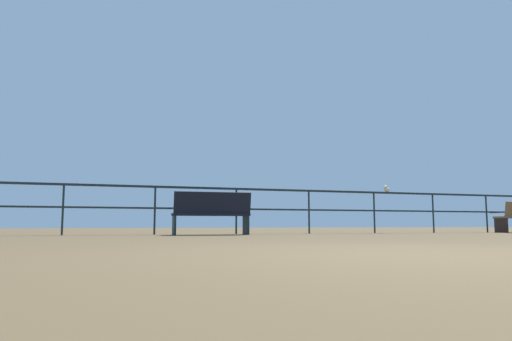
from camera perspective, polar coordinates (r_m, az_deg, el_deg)
The scene contains 4 objects.
ground_plane at distance 3.77m, azimuth 20.44°, elevation -9.47°, with size 60.00×60.00×0.00m, color brown.
pier_railing at distance 11.06m, azimuth -7.11°, elevation -3.44°, with size 24.85×0.05×1.09m.
bench_near_left at distance 10.31m, azimuth -5.34°, elevation -4.93°, with size 1.69×0.79×0.92m.
seagull_on_rail at distance 13.20m, azimuth 15.42°, elevation -2.15°, with size 0.33×0.27×0.18m.
Camera 1 is at (-2.41, -2.89, 0.22)m, focal length 33.32 mm.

